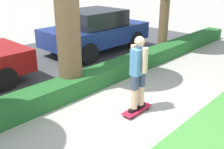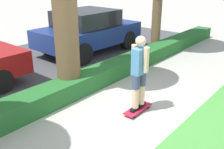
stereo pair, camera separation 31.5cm
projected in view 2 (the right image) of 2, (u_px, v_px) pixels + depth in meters
ground_plane at (132, 113)px, 5.54m from camera, size 60.00×60.00×0.00m
street_asphalt at (21, 69)px, 8.04m from camera, size 15.72×5.00×0.01m
hedge_row at (79, 84)px, 6.41m from camera, size 15.72×0.60×0.44m
skateboard at (138, 109)px, 5.56m from camera, size 0.76×0.24×0.08m
skater_person at (139, 72)px, 5.26m from camera, size 0.48×0.40×1.56m
parked_car_middle at (88, 30)px, 9.52m from camera, size 3.89×2.02×1.53m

